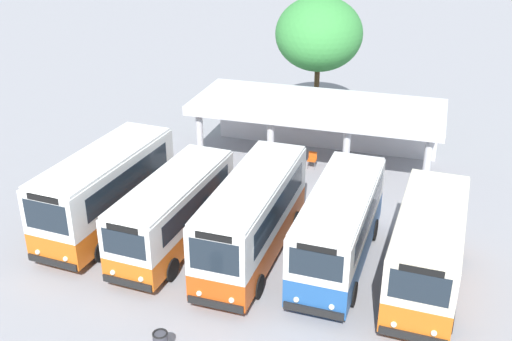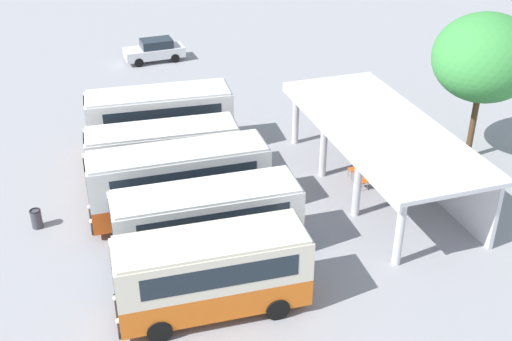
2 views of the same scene
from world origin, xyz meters
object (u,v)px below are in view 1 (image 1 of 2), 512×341
Objects in this scene: city_bus_fourth_amber at (339,225)px; waiting_chair_second_from_end at (301,157)px; waiting_chair_end_by_column at (290,155)px; city_bus_fifth_blue at (428,247)px; city_bus_nearest_orange at (106,188)px; city_bus_middle_cream at (253,216)px; waiting_chair_middle_seat at (312,158)px; city_bus_second_in_row at (174,209)px.

city_bus_fourth_amber is 9.00× the size of waiting_chair_second_from_end.
city_bus_fifth_blue is at bearing -51.61° from waiting_chair_end_by_column.
waiting_chair_second_from_end is (6.46, 8.72, -1.38)m from city_bus_nearest_orange.
city_bus_middle_cream is 9.42× the size of waiting_chair_end_by_column.
city_bus_nearest_orange reaches higher than waiting_chair_end_by_column.
waiting_chair_middle_seat is (0.60, -0.05, 0.00)m from waiting_chair_second_from_end.
waiting_chair_middle_seat is at bearing 123.66° from city_bus_fifth_blue.
waiting_chair_end_by_column is at bearing 115.17° from city_bus_fourth_amber.
city_bus_second_in_row reaches higher than waiting_chair_second_from_end.
city_bus_second_in_row is at bearing -105.56° from waiting_chair_end_by_column.
city_bus_fifth_blue is 8.29× the size of waiting_chair_second_from_end.
city_bus_second_in_row is 9.79m from waiting_chair_second_from_end.
city_bus_fourth_amber is 1.09× the size of city_bus_fifth_blue.
city_bus_fifth_blue is (3.31, -0.66, 0.03)m from city_bus_fourth_amber.
city_bus_nearest_orange reaches higher than city_bus_fourth_amber.
city_bus_second_in_row is at bearing -108.92° from waiting_chair_second_from_end.
city_bus_nearest_orange is 9.06× the size of waiting_chair_second_from_end.
city_bus_second_in_row is at bearing -175.38° from city_bus_fourth_amber.
city_bus_second_in_row is 0.97× the size of city_bus_fourth_amber.
waiting_chair_middle_seat is at bearing 50.86° from city_bus_nearest_orange.
waiting_chair_second_from_end is (-6.77, 9.32, -1.27)m from city_bus_fifth_blue.
city_bus_middle_cream is 9.16m from waiting_chair_middle_seat.
city_bus_middle_cream is (3.31, 0.09, 0.21)m from city_bus_second_in_row.
city_bus_second_in_row is 9.93m from city_bus_fifth_blue.
city_bus_nearest_orange reaches higher than waiting_chair_middle_seat.
waiting_chair_second_from_end is (0.60, 0.02, 0.00)m from waiting_chair_end_by_column.
waiting_chair_second_from_end is (-0.16, 9.10, -1.35)m from city_bus_middle_cream.
city_bus_fourth_amber is 9.41m from waiting_chair_second_from_end.
city_bus_middle_cream reaches higher than waiting_chair_second_from_end.
city_bus_middle_cream reaches higher than waiting_chair_middle_seat.
city_bus_fourth_amber reaches higher than waiting_chair_second_from_end.
waiting_chair_second_from_end is (-3.46, 8.66, -1.24)m from city_bus_fourth_amber.
city_bus_middle_cream reaches higher than waiting_chair_end_by_column.
city_bus_fifth_blue is 8.29× the size of waiting_chair_middle_seat.
city_bus_nearest_orange is 10.58m from waiting_chair_end_by_column.
city_bus_fifth_blue reaches higher than city_bus_fourth_amber.
city_bus_nearest_orange is 1.01× the size of city_bus_fourth_amber.
city_bus_nearest_orange reaches higher than city_bus_fifth_blue.
city_bus_fifth_blue is at bearing -0.72° from city_bus_second_in_row.
city_bus_fourth_amber is at bearing 4.62° from city_bus_second_in_row.
city_bus_fifth_blue reaches higher than waiting_chair_end_by_column.
city_bus_nearest_orange is at bearing -129.14° from waiting_chair_middle_seat.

